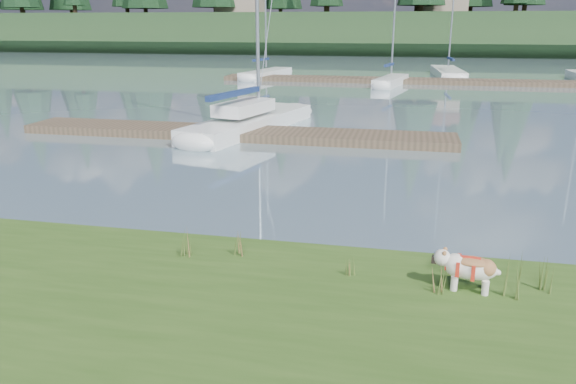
# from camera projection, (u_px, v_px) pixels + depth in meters

# --- Properties ---
(ground) EXTENTS (200.00, 200.00, 0.00)m
(ground) POSITION_uv_depth(u_px,v_px,m) (378.00, 82.00, 39.52)
(ground) COLOR gray
(ground) RESTS_ON ground
(ridge) EXTENTS (200.00, 20.00, 5.00)m
(ridge) POSITION_uv_depth(u_px,v_px,m) (397.00, 34.00, 79.02)
(ridge) COLOR #1B3118
(ridge) RESTS_ON ground
(bulldog) EXTENTS (0.94, 0.46, 0.56)m
(bulldog) POSITION_uv_depth(u_px,v_px,m) (469.00, 267.00, 8.02)
(bulldog) COLOR silver
(bulldog) RESTS_ON bank
(sailboat_main) EXTENTS (3.75, 8.85, 12.52)m
(sailboat_main) POSITION_uv_depth(u_px,v_px,m) (258.00, 117.00, 22.35)
(sailboat_main) COLOR white
(sailboat_main) RESTS_ON ground
(dock_near) EXTENTS (16.00, 2.00, 0.30)m
(dock_near) POSITION_uv_depth(u_px,v_px,m) (233.00, 133.00, 20.63)
(dock_near) COLOR #4C3D2C
(dock_near) RESTS_ON ground
(dock_far) EXTENTS (26.00, 2.20, 0.30)m
(dock_far) POSITION_uv_depth(u_px,v_px,m) (407.00, 81.00, 39.07)
(dock_far) COLOR #4C3D2C
(dock_far) RESTS_ON ground
(sailboat_bg_1) EXTENTS (2.82, 7.64, 11.23)m
(sailboat_bg_1) POSITION_uv_depth(u_px,v_px,m) (270.00, 73.00, 43.23)
(sailboat_bg_1) COLOR white
(sailboat_bg_1) RESTS_ON ground
(sailboat_bg_2) EXTENTS (2.39, 6.35, 9.56)m
(sailboat_bg_2) POSITION_uv_depth(u_px,v_px,m) (393.00, 80.00, 37.89)
(sailboat_bg_2) COLOR white
(sailboat_bg_2) RESTS_ON ground
(sailboat_bg_3) EXTENTS (2.47, 9.49, 13.64)m
(sailboat_bg_3) POSITION_uv_depth(u_px,v_px,m) (446.00, 71.00, 44.65)
(sailboat_bg_3) COLOR white
(sailboat_bg_3) RESTS_ON ground
(weed_0) EXTENTS (0.17, 0.14, 0.53)m
(weed_0) POSITION_uv_depth(u_px,v_px,m) (237.00, 242.00, 9.27)
(weed_0) COLOR #475B23
(weed_0) RESTS_ON bank
(weed_1) EXTENTS (0.17, 0.14, 0.44)m
(weed_1) POSITION_uv_depth(u_px,v_px,m) (352.00, 264.00, 8.51)
(weed_1) COLOR #475B23
(weed_1) RESTS_ON bank
(weed_2) EXTENTS (0.17, 0.14, 0.70)m
(weed_2) POSITION_uv_depth(u_px,v_px,m) (514.00, 278.00, 7.80)
(weed_2) COLOR #475B23
(weed_2) RESTS_ON bank
(weed_3) EXTENTS (0.17, 0.14, 0.53)m
(weed_3) POSITION_uv_depth(u_px,v_px,m) (189.00, 243.00, 9.24)
(weed_3) COLOR #475B23
(weed_3) RESTS_ON bank
(weed_4) EXTENTS (0.17, 0.14, 0.47)m
(weed_4) POSITION_uv_depth(u_px,v_px,m) (439.00, 279.00, 7.97)
(weed_4) COLOR #475B23
(weed_4) RESTS_ON bank
(weed_5) EXTENTS (0.17, 0.14, 0.58)m
(weed_5) POSITION_uv_depth(u_px,v_px,m) (545.00, 276.00, 7.99)
(weed_5) COLOR #475B23
(weed_5) RESTS_ON bank
(mud_lip) EXTENTS (60.00, 0.50, 0.14)m
(mud_lip) POSITION_uv_depth(u_px,v_px,m) (269.00, 257.00, 9.93)
(mud_lip) COLOR #33281C
(mud_lip) RESTS_ON ground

